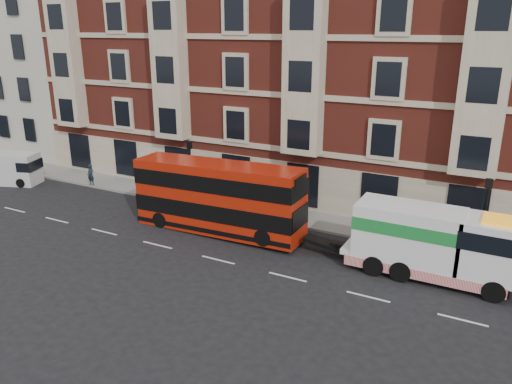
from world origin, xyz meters
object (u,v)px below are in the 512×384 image
Objects in this scene: tow_truck at (433,243)px; pedestrian at (91,175)px; double_decker_bus at (218,196)px; box_van at (8,169)px.

pedestrian is (-25.27, 2.91, -0.88)m from tow_truck.
pedestrian is at bearing 167.57° from double_decker_bus.
double_decker_bus is at bearing -21.03° from box_van.
box_van is 6.71m from pedestrian.
double_decker_bus is 13.59m from pedestrian.
pedestrian is at bearing 0.80° from box_van.
double_decker_bus is 6.41× the size of pedestrian.
tow_truck is 31.59m from box_van.
double_decker_bus is at bearing 180.00° from tow_truck.
tow_truck is 1.68× the size of box_van.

